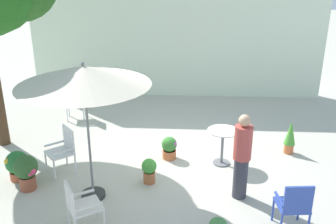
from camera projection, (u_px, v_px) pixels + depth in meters
ground_plane at (168, 158)px, 8.48m from camera, size 60.00×60.00×0.00m
villa_facade at (176, 26)px, 11.83m from camera, size 9.17×0.30×4.47m
patio_umbrella_0 at (84, 77)px, 6.24m from camera, size 2.24×2.24×2.55m
cafe_table_0 at (223, 141)px, 8.06m from camera, size 0.66×0.66×0.78m
patio_chair_0 at (63, 148)px, 7.77m from camera, size 0.69×0.69×0.94m
patio_chair_1 at (78, 100)px, 10.46m from camera, size 0.55×0.51×0.96m
patio_chair_2 at (80, 204)px, 6.01m from camera, size 0.66×0.65×0.87m
patio_chair_3 at (294, 204)px, 5.97m from camera, size 0.52×0.50×0.92m
potted_plant_0 at (169, 147)px, 8.38m from camera, size 0.34×0.34×0.51m
potted_plant_1 at (17, 165)px, 7.55m from camera, size 0.46×0.46×0.60m
potted_plant_2 at (290, 137)px, 8.57m from camera, size 0.25×0.25×0.77m
potted_plant_4 at (26, 170)px, 7.18m from camera, size 0.46×0.46×0.70m
potted_plant_5 at (149, 170)px, 7.45m from camera, size 0.30×0.30×0.51m
standing_person at (242, 156)px, 6.79m from camera, size 0.33×0.33×1.63m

